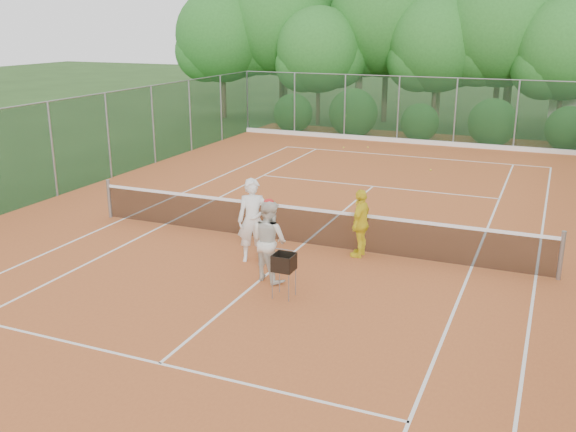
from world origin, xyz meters
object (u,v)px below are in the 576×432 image
Objects in this scene: player_center_grp at (269,240)px; player_yellow at (361,223)px; player_white at (253,220)px; ball_hopper at (284,263)px.

player_yellow is (1.38, 2.18, -0.08)m from player_center_grp.
ball_hopper is (1.48, -1.62, -0.25)m from player_white.
ball_hopper is at bearing -10.65° from player_yellow.
player_center_grp is 0.99m from ball_hopper.
player_white is 1.08× the size of player_center_grp.
player_white is 2.21m from ball_hopper.
player_white reaches higher than player_yellow.
player_yellow is 2.99m from ball_hopper.
ball_hopper is at bearing -71.10° from player_white.
player_white is at bearing 148.84° from ball_hopper.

